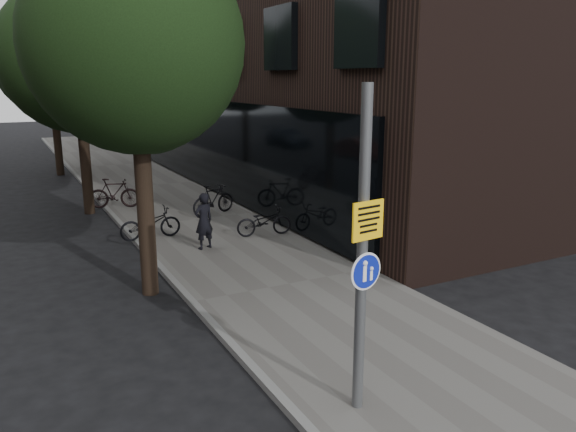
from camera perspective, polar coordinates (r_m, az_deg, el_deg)
ground at (r=10.09m, az=7.88°, el=-13.64°), size 120.00×120.00×0.00m
sidewalk at (r=18.67m, az=-9.45°, el=-0.51°), size 4.50×60.00×0.12m
curb_edge at (r=18.13m, az=-16.21°, el=-1.30°), size 0.15×60.00×0.13m
street_tree_near at (r=12.20m, az=-15.03°, el=15.62°), size 4.40×4.40×7.50m
street_tree_mid at (r=20.56m, az=-20.52°, el=14.36°), size 5.00×5.00×7.80m
street_tree_far at (r=29.51m, az=-22.90°, el=13.75°), size 5.00×5.00×7.80m
signpost at (r=7.50m, az=7.53°, el=-3.83°), size 0.52×0.15×4.47m
pedestrian at (r=15.25m, az=-8.55°, el=-0.51°), size 0.64×0.51×1.54m
parked_bike_facade_near at (r=16.45m, az=-2.45°, el=-0.53°), size 1.71×0.84×0.86m
parked_bike_facade_far at (r=19.15m, az=-7.60°, el=1.68°), size 1.77×0.99×1.02m
parked_bike_curb_near at (r=16.57m, az=-13.82°, el=-0.72°), size 1.76×0.64×0.92m
parked_bike_curb_far at (r=20.86m, az=-17.24°, el=2.23°), size 1.84×1.04×1.06m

